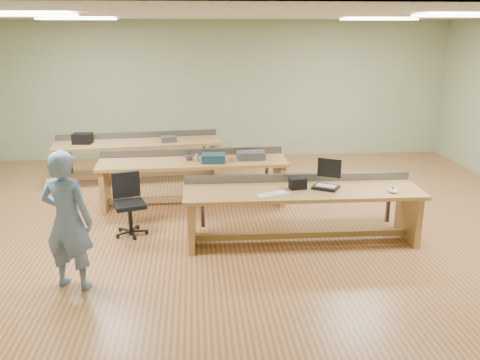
# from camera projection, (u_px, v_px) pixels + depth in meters

# --- Properties ---
(floor) EXTENTS (10.00, 10.00, 0.00)m
(floor) POSITION_uv_depth(u_px,v_px,m) (240.00, 219.00, 7.82)
(floor) COLOR #A56D3E
(floor) RESTS_ON ground
(ceiling) EXTENTS (10.00, 10.00, 0.00)m
(ceiling) POSITION_uv_depth(u_px,v_px,m) (240.00, 15.00, 6.95)
(ceiling) COLOR silver
(ceiling) RESTS_ON wall_back
(wall_back) EXTENTS (10.00, 0.04, 3.00)m
(wall_back) POSITION_uv_depth(u_px,v_px,m) (224.00, 90.00, 11.20)
(wall_back) COLOR gray
(wall_back) RESTS_ON floor
(wall_front) EXTENTS (10.00, 0.04, 3.00)m
(wall_front) POSITION_uv_depth(u_px,v_px,m) (290.00, 227.00, 3.57)
(wall_front) COLOR gray
(wall_front) RESTS_ON floor
(fluor_panels) EXTENTS (6.20, 3.50, 0.03)m
(fluor_panels) POSITION_uv_depth(u_px,v_px,m) (240.00, 17.00, 6.96)
(fluor_panels) COLOR white
(fluor_panels) RESTS_ON ceiling
(workbench_front) EXTENTS (3.21, 0.90, 0.86)m
(workbench_front) POSITION_uv_depth(u_px,v_px,m) (302.00, 202.00, 6.91)
(workbench_front) COLOR #A88647
(workbench_front) RESTS_ON floor
(workbench_mid) EXTENTS (3.09, 0.90, 0.86)m
(workbench_mid) POSITION_uv_depth(u_px,v_px,m) (193.00, 171.00, 8.38)
(workbench_mid) COLOR #A88647
(workbench_mid) RESTS_ON floor
(workbench_back) EXTENTS (3.17, 1.14, 0.86)m
(workbench_back) POSITION_uv_depth(u_px,v_px,m) (138.00, 151.00, 9.74)
(workbench_back) COLOR #A88647
(workbench_back) RESTS_ON floor
(person) EXTENTS (0.68, 0.55, 1.61)m
(person) POSITION_uv_depth(u_px,v_px,m) (67.00, 221.00, 5.58)
(person) COLOR #6380A1
(person) RESTS_ON floor
(laptop_base) EXTENTS (0.42, 0.40, 0.04)m
(laptop_base) POSITION_uv_depth(u_px,v_px,m) (326.00, 187.00, 6.86)
(laptop_base) COLOR black
(laptop_base) RESTS_ON workbench_front
(laptop_screen) EXTENTS (0.29, 0.18, 0.26)m
(laptop_screen) POSITION_uv_depth(u_px,v_px,m) (329.00, 168.00, 6.90)
(laptop_screen) COLOR black
(laptop_screen) RESTS_ON laptop_base
(keyboard) EXTENTS (0.44, 0.29, 0.02)m
(keyboard) POSITION_uv_depth(u_px,v_px,m) (272.00, 195.00, 6.58)
(keyboard) COLOR silver
(keyboard) RESTS_ON workbench_front
(trackball_mouse) EXTENTS (0.13, 0.15, 0.06)m
(trackball_mouse) POSITION_uv_depth(u_px,v_px,m) (393.00, 190.00, 6.69)
(trackball_mouse) COLOR white
(trackball_mouse) RESTS_ON workbench_front
(camera_bag) EXTENTS (0.24, 0.17, 0.15)m
(camera_bag) POSITION_uv_depth(u_px,v_px,m) (298.00, 183.00, 6.83)
(camera_bag) COLOR black
(camera_bag) RESTS_ON workbench_front
(task_chair) EXTENTS (0.59, 0.59, 0.87)m
(task_chair) POSITION_uv_depth(u_px,v_px,m) (130.00, 212.00, 7.21)
(task_chair) COLOR black
(task_chair) RESTS_ON floor
(parts_bin_teal) EXTENTS (0.40, 0.32, 0.13)m
(parts_bin_teal) POSITION_uv_depth(u_px,v_px,m) (214.00, 158.00, 8.19)
(parts_bin_teal) COLOR #143542
(parts_bin_teal) RESTS_ON workbench_mid
(parts_bin_grey) EXTENTS (0.47, 0.31, 0.12)m
(parts_bin_grey) POSITION_uv_depth(u_px,v_px,m) (251.00, 155.00, 8.39)
(parts_bin_grey) COLOR #39393B
(parts_bin_grey) RESTS_ON workbench_mid
(mug) EXTENTS (0.14, 0.14, 0.11)m
(mug) POSITION_uv_depth(u_px,v_px,m) (189.00, 157.00, 8.31)
(mug) COLOR #39393B
(mug) RESTS_ON workbench_mid
(drinks_can) EXTENTS (0.07, 0.07, 0.12)m
(drinks_can) POSITION_uv_depth(u_px,v_px,m) (197.00, 158.00, 8.23)
(drinks_can) COLOR silver
(drinks_can) RESTS_ON workbench_mid
(storage_box_back) EXTENTS (0.37, 0.28, 0.19)m
(storage_box_back) POSITION_uv_depth(u_px,v_px,m) (82.00, 138.00, 9.47)
(storage_box_back) COLOR black
(storage_box_back) RESTS_ON workbench_back
(tray_back) EXTENTS (0.31, 0.26, 0.11)m
(tray_back) POSITION_uv_depth(u_px,v_px,m) (169.00, 139.00, 9.61)
(tray_back) COLOR #39393B
(tray_back) RESTS_ON workbench_back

